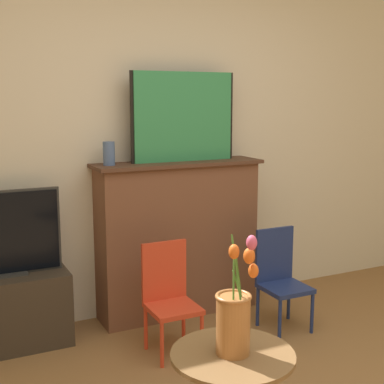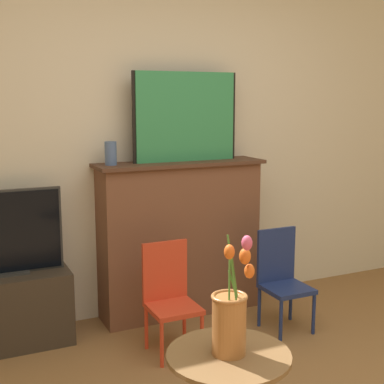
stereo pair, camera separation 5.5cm
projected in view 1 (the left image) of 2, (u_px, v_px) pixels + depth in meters
name	position (u px, v px, depth m)	size (l,w,h in m)	color
wall_back	(152.00, 128.00, 3.85)	(8.00, 0.06, 2.70)	beige
fireplace_mantel	(178.00, 236.00, 3.87)	(1.22, 0.34, 1.12)	brown
painting	(184.00, 117.00, 3.75)	(0.78, 0.03, 0.62)	black
mantel_candle	(109.00, 154.00, 3.55)	(0.08, 0.08, 0.16)	#4C6699
tv_stand	(7.00, 312.00, 3.36)	(0.77, 0.36, 0.47)	#382D23
tv_monitor	(2.00, 235.00, 3.28)	(0.72, 0.12, 0.54)	#2D2D2D
chair_red	(169.00, 294.00, 3.30)	(0.30, 0.30, 0.68)	red
chair_blue	(280.00, 275.00, 3.65)	(0.30, 0.30, 0.68)	navy
vase_tulips	(234.00, 317.00, 2.18)	(0.17, 0.20, 0.53)	#AD6B38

